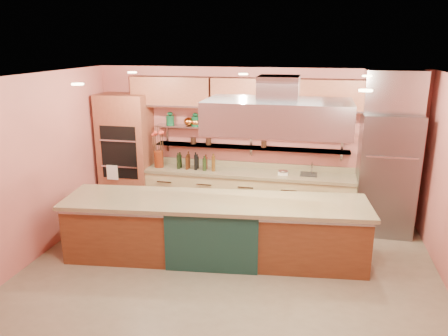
% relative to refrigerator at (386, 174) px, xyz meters
% --- Properties ---
extents(floor, '(6.00, 5.00, 0.02)m').
position_rel_refrigerator_xyz_m(floor, '(-2.35, -2.14, -1.06)').
color(floor, gray).
rests_on(floor, ground).
extents(ceiling, '(6.00, 5.00, 0.02)m').
position_rel_refrigerator_xyz_m(ceiling, '(-2.35, -2.14, 1.75)').
color(ceiling, black).
rests_on(ceiling, wall_back).
extents(wall_back, '(6.00, 0.04, 2.80)m').
position_rel_refrigerator_xyz_m(wall_back, '(-2.35, 0.36, 0.35)').
color(wall_back, '#C9695F').
rests_on(wall_back, floor).
extents(wall_front, '(6.00, 0.04, 2.80)m').
position_rel_refrigerator_xyz_m(wall_front, '(-2.35, -4.64, 0.35)').
color(wall_front, '#C9695F').
rests_on(wall_front, floor).
extents(wall_left, '(0.04, 5.00, 2.80)m').
position_rel_refrigerator_xyz_m(wall_left, '(-5.35, -2.14, 0.35)').
color(wall_left, '#C9695F').
rests_on(wall_left, floor).
extents(oven_stack, '(0.95, 0.64, 2.30)m').
position_rel_refrigerator_xyz_m(oven_stack, '(-4.80, 0.04, 0.10)').
color(oven_stack, '#954E36').
rests_on(oven_stack, floor).
extents(refrigerator, '(0.95, 0.72, 2.10)m').
position_rel_refrigerator_xyz_m(refrigerator, '(0.00, 0.00, 0.00)').
color(refrigerator, slate).
rests_on(refrigerator, floor).
extents(back_counter, '(3.84, 0.64, 0.93)m').
position_rel_refrigerator_xyz_m(back_counter, '(-2.40, 0.06, -0.58)').
color(back_counter, tan).
rests_on(back_counter, floor).
extents(wall_shelf_lower, '(3.60, 0.26, 0.03)m').
position_rel_refrigerator_xyz_m(wall_shelf_lower, '(-2.40, 0.23, 0.30)').
color(wall_shelf_lower, '#AEB0B6').
rests_on(wall_shelf_lower, wall_back).
extents(wall_shelf_upper, '(3.60, 0.26, 0.03)m').
position_rel_refrigerator_xyz_m(wall_shelf_upper, '(-2.40, 0.23, 0.65)').
color(wall_shelf_upper, '#AEB0B6').
rests_on(wall_shelf_upper, wall_back).
extents(upper_cabinets, '(4.60, 0.36, 0.55)m').
position_rel_refrigerator_xyz_m(upper_cabinets, '(-2.35, 0.18, 1.30)').
color(upper_cabinets, '#954E36').
rests_on(upper_cabinets, wall_back).
extents(range_hood, '(2.00, 1.00, 0.45)m').
position_rel_refrigerator_xyz_m(range_hood, '(-1.75, -1.57, 1.20)').
color(range_hood, '#AEB0B6').
rests_on(range_hood, ceiling).
extents(ceiling_downlights, '(4.00, 2.80, 0.02)m').
position_rel_refrigerator_xyz_m(ceiling_downlights, '(-2.35, -1.94, 1.72)').
color(ceiling_downlights, '#FFE5A5').
rests_on(ceiling_downlights, ceiling).
extents(island, '(4.59, 1.46, 0.94)m').
position_rel_refrigerator_xyz_m(island, '(-2.65, -1.57, -0.58)').
color(island, brown).
rests_on(island, floor).
extents(flower_vase, '(0.23, 0.23, 0.32)m').
position_rel_refrigerator_xyz_m(flower_vase, '(-4.13, 0.01, 0.04)').
color(flower_vase, '#61220E').
rests_on(flower_vase, back_counter).
extents(oil_bottle_cluster, '(0.83, 0.46, 0.26)m').
position_rel_refrigerator_xyz_m(oil_bottle_cluster, '(-3.38, 0.01, 0.01)').
color(oil_bottle_cluster, black).
rests_on(oil_bottle_cluster, back_counter).
extents(kitchen_scale, '(0.20, 0.17, 0.10)m').
position_rel_refrigerator_xyz_m(kitchen_scale, '(-1.76, 0.01, -0.07)').
color(kitchen_scale, white).
rests_on(kitchen_scale, back_counter).
extents(bar_faucet, '(0.03, 0.03, 0.23)m').
position_rel_refrigerator_xyz_m(bar_faucet, '(-1.26, 0.11, -0.00)').
color(bar_faucet, silver).
rests_on(bar_faucet, back_counter).
extents(copper_kettle, '(0.21, 0.21, 0.16)m').
position_rel_refrigerator_xyz_m(copper_kettle, '(-3.58, 0.23, 0.74)').
color(copper_kettle, '#BA6C2B').
rests_on(copper_kettle, wall_shelf_upper).
extents(green_canister, '(0.17, 0.17, 0.17)m').
position_rel_refrigerator_xyz_m(green_canister, '(-2.76, 0.23, 0.75)').
color(green_canister, '#0E4425').
rests_on(green_canister, wall_shelf_upper).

